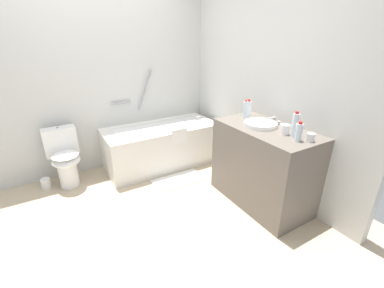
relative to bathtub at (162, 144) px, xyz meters
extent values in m
plane|color=#C1AD8E|center=(-0.69, -0.94, -0.32)|extent=(4.15, 4.15, 0.00)
cube|color=silver|center=(-0.69, 0.41, 0.86)|extent=(3.55, 0.10, 2.34)
cube|color=silver|center=(0.93, -0.94, 0.86)|extent=(0.10, 2.99, 2.34)
cube|color=white|center=(0.00, 0.00, -0.02)|extent=(1.61, 0.72, 0.59)
cube|color=white|center=(0.00, 0.00, 0.23)|extent=(1.32, 0.52, 0.09)
cylinder|color=#A1A1A6|center=(0.63, 0.00, 0.31)|extent=(0.09, 0.03, 0.03)
cylinder|color=#A1A1A6|center=(-0.07, 0.33, 0.75)|extent=(0.25, 0.03, 0.56)
cylinder|color=#A1A1A6|center=(-0.44, 0.33, 0.60)|extent=(0.29, 0.03, 0.03)
cube|color=white|center=(0.12, -0.35, 0.22)|extent=(0.22, 0.03, 0.20)
cylinder|color=white|center=(-1.28, 0.03, -0.13)|extent=(0.23, 0.23, 0.38)
ellipsoid|color=white|center=(-1.27, -0.01, 0.06)|extent=(0.34, 0.37, 0.12)
ellipsoid|color=white|center=(-1.27, -0.01, 0.13)|extent=(0.32, 0.35, 0.02)
cube|color=white|center=(-1.28, 0.21, 0.24)|extent=(0.39, 0.18, 0.36)
cylinder|color=#A1A1A6|center=(-1.28, 0.21, 0.42)|extent=(0.03, 0.03, 0.01)
cube|color=#6B6056|center=(0.59, -1.43, 0.13)|extent=(0.59, 1.11, 0.90)
cylinder|color=white|center=(0.56, -1.35, 0.60)|extent=(0.34, 0.34, 0.04)
cylinder|color=#B7B7BC|center=(0.78, -1.35, 0.61)|extent=(0.02, 0.02, 0.06)
cylinder|color=#B7B7BC|center=(0.72, -1.35, 0.64)|extent=(0.11, 0.02, 0.02)
cylinder|color=#B7B7BC|center=(0.78, -1.41, 0.60)|extent=(0.03, 0.03, 0.04)
cylinder|color=#B7B7BC|center=(0.78, -1.29, 0.60)|extent=(0.03, 0.03, 0.04)
cylinder|color=silver|center=(0.56, -1.83, 0.66)|extent=(0.06, 0.06, 0.16)
cylinder|color=red|center=(0.56, -1.83, 0.75)|extent=(0.03, 0.03, 0.02)
cylinder|color=silver|center=(0.62, -1.73, 0.69)|extent=(0.06, 0.06, 0.22)
cylinder|color=red|center=(0.62, -1.73, 0.81)|extent=(0.03, 0.03, 0.02)
cylinder|color=silver|center=(0.63, -1.04, 0.67)|extent=(0.07, 0.07, 0.19)
cylinder|color=red|center=(0.63, -1.04, 0.78)|extent=(0.04, 0.04, 0.02)
cylinder|color=silver|center=(0.60, -1.11, 0.69)|extent=(0.06, 0.06, 0.21)
cylinder|color=red|center=(0.60, -1.11, 0.80)|extent=(0.03, 0.03, 0.02)
cylinder|color=white|center=(0.59, -1.65, 0.63)|extent=(0.08, 0.08, 0.10)
cylinder|color=white|center=(0.64, -1.58, 0.62)|extent=(0.06, 0.06, 0.08)
cylinder|color=white|center=(0.65, -1.89, 0.62)|extent=(0.07, 0.07, 0.08)
cube|color=white|center=(-0.03, -0.57, -0.31)|extent=(0.67, 0.33, 0.01)
cylinder|color=white|center=(-1.55, 0.12, -0.25)|extent=(0.11, 0.11, 0.13)
camera|label=1|loc=(-1.37, -3.20, 1.47)|focal=23.99mm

